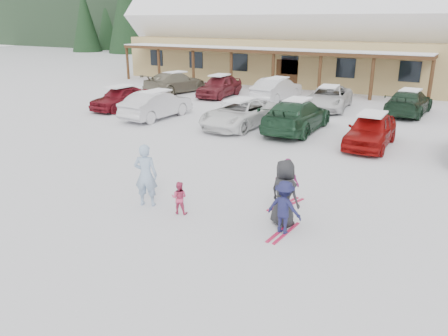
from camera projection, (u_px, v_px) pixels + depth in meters
The scene contains 21 objects.
ground at pixel (197, 209), 12.54m from camera, with size 160.00×160.00×0.00m, color white.
day_lodge at pixel (289, 34), 38.37m from camera, with size 29.12×12.50×10.38m.
conifer_0 at pixel (153, 14), 47.69m from camera, with size 4.40×4.40×10.20m.
conifer_2 at pixel (186, 7), 59.02m from camera, with size 5.28×5.28×12.24m.
adult_skier at pixel (146, 175), 12.51m from camera, with size 0.67×0.44×1.85m, color #91ABC9.
toddler_red at pixel (179, 198), 12.11m from camera, with size 0.46×0.36×0.94m, color #C63963.
child_navy at pixel (284, 208), 10.91m from camera, with size 0.91×0.52×1.40m, color #191B44.
skis_child_navy at pixel (283, 232), 11.13m from camera, with size 0.20×1.40×0.03m, color #B01940.
child_magenta at pixel (287, 182), 12.57m from camera, with size 0.84×0.35×1.43m, color #B62C83.
skis_child_magenta at pixel (286, 204), 12.80m from camera, with size 0.20×1.40×0.03m, color #B01940.
bystander_dark at pixel (284, 193), 11.30m from camera, with size 0.88×0.57×1.80m, color #232326.
parked_car_0 at pixel (121, 98), 26.21m from camera, with size 1.65×4.10×1.40m, color maroon.
parked_car_1 at pixel (157, 105), 23.85m from camera, with size 1.59×4.55×1.50m, color silver.
parked_car_2 at pixel (240, 113), 21.90m from camera, with size 2.29×4.97×1.38m, color white.
parked_car_3 at pixel (297, 115), 21.05m from camera, with size 2.16×5.32×1.55m, color #1B3C26.
parked_car_4 at pixel (371, 130), 18.50m from camera, with size 1.68×4.18×1.42m, color maroon.
parked_car_7 at pixel (175, 82), 32.20m from camera, with size 2.12×5.21×1.51m, color #7A735D.
parked_car_8 at pixel (219, 86), 30.52m from camera, with size 1.79×4.44×1.51m, color maroon.
parked_car_9 at pixel (277, 89), 29.11m from camera, with size 1.59×4.56×1.50m, color silver.
parked_car_10 at pixel (328, 98), 26.28m from camera, with size 2.29×4.98×1.38m, color silver.
parked_car_11 at pixel (409, 102), 24.77m from camera, with size 1.97×4.84×1.40m, color #193121.
Camera 1 is at (6.52, -9.49, 5.16)m, focal length 35.00 mm.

